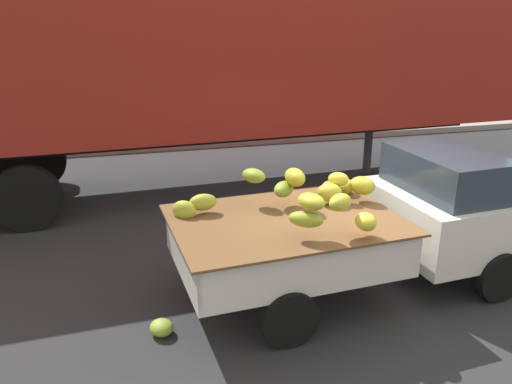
{
  "coord_description": "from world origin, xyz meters",
  "views": [
    {
      "loc": [
        -3.04,
        -5.41,
        3.37
      ],
      "look_at": [
        -1.48,
        0.36,
        1.28
      ],
      "focal_mm": 35.93,
      "sensor_mm": 36.0,
      "label": 1
    }
  ],
  "objects": [
    {
      "name": "curb_strip",
      "position": [
        0.0,
        8.01,
        0.08
      ],
      "size": [
        80.0,
        0.8,
        0.16
      ],
      "primitive_type": "cube",
      "color": "gray",
      "rests_on": "ground"
    },
    {
      "name": "ground",
      "position": [
        0.0,
        0.0,
        0.0
      ],
      "size": [
        220.0,
        220.0,
        0.0
      ],
      "primitive_type": "plane",
      "color": "#28282B"
    },
    {
      "name": "fallen_banana_bunch_near_tailgate",
      "position": [
        -2.78,
        -0.46,
        0.09
      ],
      "size": [
        0.34,
        0.35,
        0.17
      ],
      "primitive_type": "ellipsoid",
      "rotation": [
        0.0,
        0.0,
        5.05
      ],
      "color": "#89A332",
      "rests_on": "ground"
    },
    {
      "name": "pickup_truck",
      "position": [
        0.61,
        0.03,
        0.89
      ],
      "size": [
        4.83,
        2.19,
        1.7
      ],
      "rotation": [
        0.0,
        0.0,
        0.07
      ],
      "color": "silver",
      "rests_on": "ground"
    },
    {
      "name": "semi_trailer",
      "position": [
        -1.11,
        4.45,
        2.54
      ],
      "size": [
        12.1,
        3.11,
        3.95
      ],
      "rotation": [
        0.0,
        0.0,
        0.05
      ],
      "color": "maroon",
      "rests_on": "ground"
    }
  ]
}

